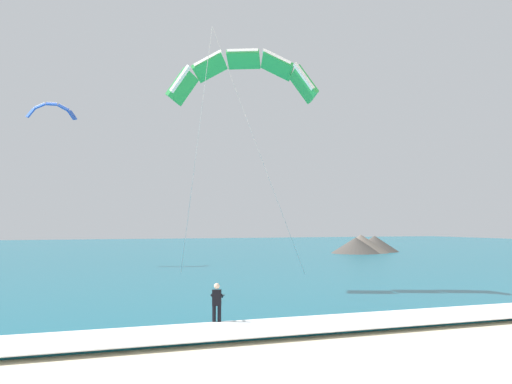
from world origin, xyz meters
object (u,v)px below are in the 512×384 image
object	(u,v)px
kitesurfer	(217,303)
kite_primary	(243,72)
kite_distant	(52,109)
surfboard	(217,327)

from	to	relation	value
kitesurfer	kite_primary	world-z (taller)	kite_primary
kitesurfer	kite_distant	distance (m)	35.45
kitesurfer	kite_distant	size ratio (longest dim) A/B	0.38
surfboard	kitesurfer	size ratio (longest dim) A/B	0.87
kite_primary	kitesurfer	bearing A→B (deg)	-114.45
surfboard	kite_primary	xyz separation A→B (m)	(4.06, 8.94, 12.55)
kite_primary	kite_distant	distance (m)	25.57
surfboard	kite_distant	size ratio (longest dim) A/B	0.33
surfboard	kite_primary	world-z (taller)	kite_primary
kitesurfer	kite_primary	size ratio (longest dim) A/B	0.13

